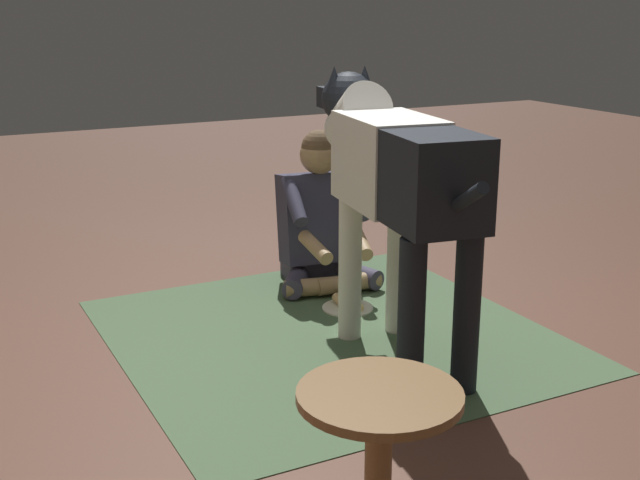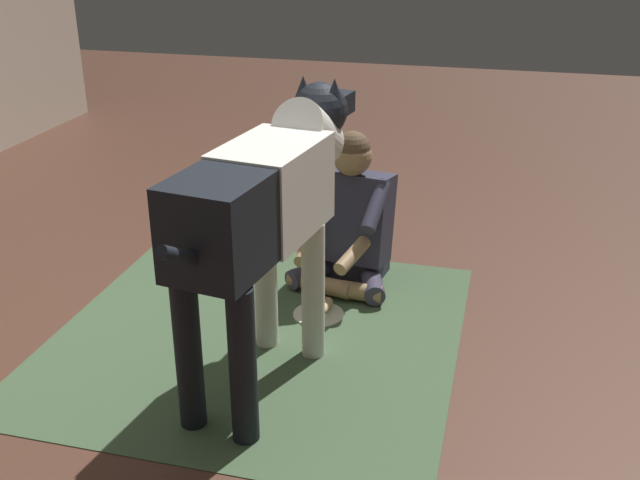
# 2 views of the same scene
# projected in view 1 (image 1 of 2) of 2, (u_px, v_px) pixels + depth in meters

# --- Properties ---
(ground_plane) EXTENTS (14.35, 14.35, 0.00)m
(ground_plane) POSITION_uv_depth(u_px,v_px,m) (364.00, 344.00, 3.79)
(ground_plane) COLOR #4F3023
(area_rug) EXTENTS (1.95, 1.92, 0.01)m
(area_rug) POSITION_uv_depth(u_px,v_px,m) (330.00, 334.00, 3.88)
(area_rug) COLOR #425A3C
(area_rug) RESTS_ON ground
(person_sitting_on_floor) EXTENTS (0.68, 0.57, 0.85)m
(person_sitting_on_floor) POSITION_uv_depth(u_px,v_px,m) (320.00, 222.00, 4.51)
(person_sitting_on_floor) COLOR #3B374B
(person_sitting_on_floor) RESTS_ON ground
(large_dog) EXTENTS (1.62, 0.46, 1.22)m
(large_dog) POSITION_uv_depth(u_px,v_px,m) (394.00, 174.00, 3.50)
(large_dog) COLOR silver
(large_dog) RESTS_ON ground
(hot_dog_on_plate) EXTENTS (0.26, 0.26, 0.06)m
(hot_dog_on_plate) POSITION_uv_depth(u_px,v_px,m) (348.00, 305.00, 4.20)
(hot_dog_on_plate) COLOR silver
(hot_dog_on_plate) RESTS_ON ground
(round_side_table) EXTENTS (0.42, 0.42, 0.58)m
(round_side_table) POSITION_uv_depth(u_px,v_px,m) (378.00, 474.00, 2.12)
(round_side_table) COLOR brown
(round_side_table) RESTS_ON ground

